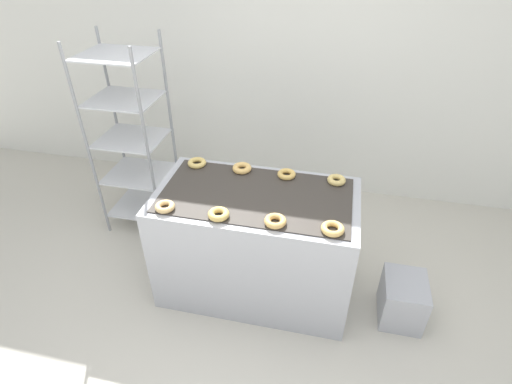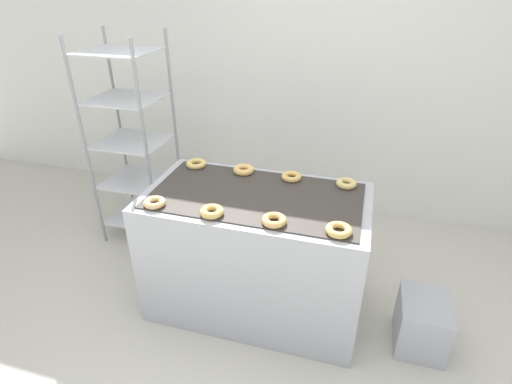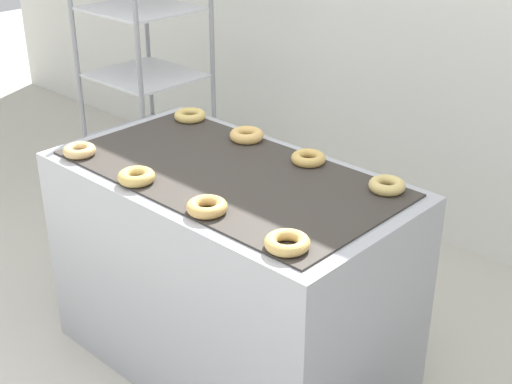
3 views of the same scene
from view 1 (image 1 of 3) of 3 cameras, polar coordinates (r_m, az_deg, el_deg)
name	(u,v)px [view 1 (image 1 of 3)]	position (r m, az deg, el deg)	size (l,w,h in m)	color
ground_plane	(235,354)	(2.83, -2.95, -22.16)	(14.00, 14.00, 0.00)	beige
wall_back	(293,48)	(3.75, 5.28, 19.75)	(8.00, 0.05, 2.80)	silver
fryer_machine	(256,243)	(2.89, 0.01, -7.32)	(1.35, 0.74, 0.86)	#A8AAB2
baking_rack_cart	(132,139)	(3.49, -17.33, 7.29)	(0.54, 0.49, 1.67)	gray
glaze_bin	(402,299)	(3.05, 20.18, -14.21)	(0.29, 0.34, 0.33)	#A8AAB2
donut_near_left	(165,207)	(2.55, -12.89, -2.04)	(0.12, 0.12, 0.04)	#DEB472
donut_near_midleft	(219,214)	(2.43, -5.36, -3.17)	(0.13, 0.13, 0.04)	tan
donut_near_midright	(275,221)	(2.37, 2.77, -4.16)	(0.13, 0.13, 0.04)	tan
donut_near_right	(333,229)	(2.36, 10.89, -5.17)	(0.14, 0.14, 0.04)	#DEB262
donut_far_left	(197,163)	(2.96, -8.43, 4.14)	(0.14, 0.14, 0.04)	#E0BE65
donut_far_midleft	(242,168)	(2.86, -2.02, 3.43)	(0.14, 0.14, 0.04)	#EAB865
donut_far_midright	(287,174)	(2.81, 4.39, 2.55)	(0.13, 0.13, 0.04)	#DFB35B
donut_far_right	(336,180)	(2.79, 11.42, 1.69)	(0.13, 0.13, 0.04)	#DCBF6D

